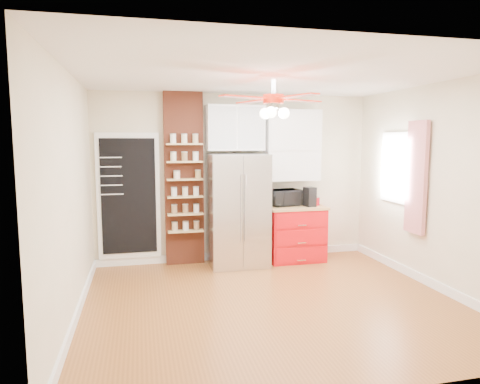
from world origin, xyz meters
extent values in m
plane|color=brown|center=(0.00, 0.00, 0.00)|extent=(4.50, 4.50, 0.00)
plane|color=white|center=(0.00, 0.00, 2.70)|extent=(4.50, 4.50, 0.00)
cube|color=beige|center=(0.00, 2.00, 1.35)|extent=(4.50, 0.02, 2.70)
cube|color=beige|center=(0.00, -2.00, 1.35)|extent=(4.50, 0.02, 2.70)
cube|color=beige|center=(-2.25, 0.00, 1.35)|extent=(0.02, 4.00, 2.70)
cube|color=beige|center=(2.25, 0.00, 1.35)|extent=(0.02, 4.00, 2.70)
cube|color=white|center=(-1.70, 1.97, 1.10)|extent=(0.95, 0.04, 1.95)
cube|color=black|center=(-1.70, 1.95, 1.10)|extent=(0.82, 0.02, 1.78)
cube|color=brown|center=(-0.85, 1.92, 1.35)|extent=(0.60, 0.16, 2.70)
cube|color=silver|center=(-0.05, 1.63, 0.88)|extent=(0.90, 0.70, 1.75)
cube|color=white|center=(-0.05, 1.82, 2.15)|extent=(0.90, 0.35, 0.70)
cube|color=red|center=(0.92, 1.68, 0.43)|extent=(0.90, 0.60, 0.86)
cube|color=#B2834D|center=(0.92, 1.68, 0.88)|extent=(0.94, 0.64, 0.04)
cube|color=white|center=(0.92, 1.85, 1.88)|extent=(0.90, 0.30, 1.15)
cube|color=white|center=(2.23, 0.90, 1.55)|extent=(0.04, 0.75, 1.05)
cube|color=red|center=(2.18, 0.35, 1.45)|extent=(0.06, 0.40, 1.55)
cylinder|color=silver|center=(0.00, 0.00, 2.55)|extent=(0.05, 0.05, 0.20)
cylinder|color=#A31B0A|center=(0.00, 0.00, 2.43)|extent=(0.24, 0.24, 0.10)
sphere|color=white|center=(0.00, 0.00, 2.27)|extent=(0.13, 0.13, 0.13)
imported|color=black|center=(0.76, 1.73, 1.03)|extent=(0.53, 0.40, 0.26)
cube|color=black|center=(1.13, 1.58, 1.06)|extent=(0.18, 0.21, 0.31)
cylinder|color=red|center=(1.22, 1.61, 0.97)|extent=(0.14, 0.14, 0.13)
cylinder|color=#A20919|center=(1.29, 1.67, 0.96)|extent=(0.12, 0.12, 0.13)
cylinder|color=beige|center=(-0.97, 1.76, 1.43)|extent=(0.13, 0.13, 0.12)
cylinder|color=#9C864F|center=(-0.65, 1.76, 1.43)|extent=(0.11, 0.11, 0.12)
camera|label=1|loc=(-1.52, -4.79, 1.96)|focal=32.00mm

